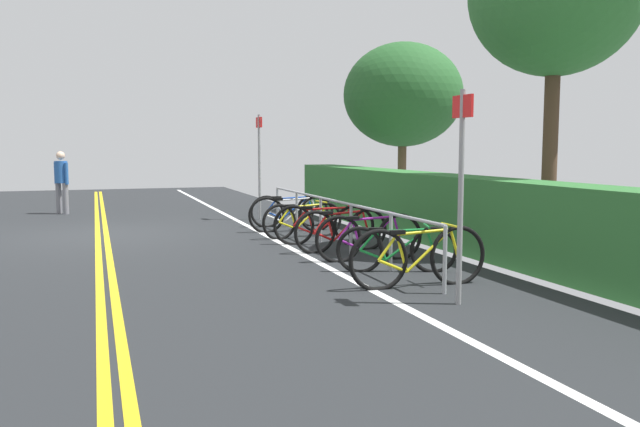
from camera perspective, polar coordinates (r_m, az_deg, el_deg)
ground_plane at (r=13.37m, az=-18.77°, el=-1.88°), size 28.32×10.24×0.05m
centre_line_yellow_inner at (r=13.36m, az=-19.11°, el=-1.78°), size 25.49×0.10×0.00m
centre_line_yellow_outer at (r=13.36m, az=-18.43°, el=-1.75°), size 25.49×0.10×0.00m
bike_lane_stripe_white at (r=13.72m, az=-6.07°, el=-1.29°), size 25.49×0.12×0.00m
bike_rack at (r=10.92m, az=1.33°, el=0.15°), size 7.36×0.05×0.83m
bicycle_0 at (r=13.89m, az=-2.73°, el=0.23°), size 0.49×1.68×0.73m
bicycle_1 at (r=13.10m, az=-2.54°, el=-0.03°), size 0.46×1.80×0.77m
bicycle_2 at (r=12.22m, az=-1.53°, el=-0.59°), size 0.46×1.66×0.71m
bicycle_3 at (r=11.33m, az=0.32°, el=-1.01°), size 0.66×1.71×0.75m
bicycle_4 at (r=10.60m, az=1.92°, el=-1.50°), size 0.46×1.68×0.75m
bicycle_5 at (r=9.76m, az=4.39°, el=-2.13°), size 0.46×1.71×0.75m
bicycle_6 at (r=8.92m, az=6.80°, el=-3.15°), size 0.67×1.60×0.68m
bicycle_7 at (r=8.01m, az=8.75°, el=-3.84°), size 0.46×1.85×0.79m
pedestrian at (r=17.76m, az=-21.95°, el=2.92°), size 0.39×0.35×1.60m
sign_post_near at (r=15.17m, az=-5.40°, el=4.97°), size 0.36×0.06×2.46m
sign_post_far at (r=7.09m, az=12.40°, el=3.18°), size 0.36×0.06×2.33m
hedge_backdrop at (r=10.52m, az=14.63°, el=-0.29°), size 16.31×0.82×1.23m
tree_near_left at (r=17.36m, az=7.36°, el=10.37°), size 3.14×3.14×4.44m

